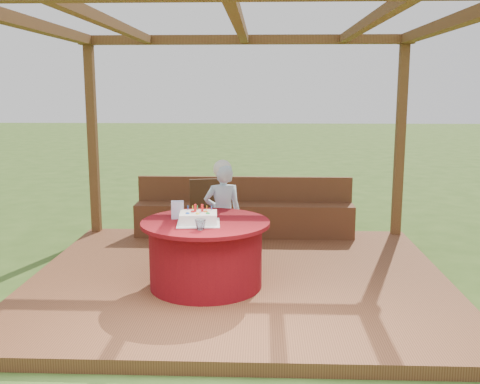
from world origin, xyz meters
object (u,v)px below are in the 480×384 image
at_px(elderly_woman, 223,212).
at_px(drinking_glass, 200,225).
at_px(birthday_cake, 198,218).
at_px(gift_bag, 178,210).
at_px(table, 206,253).
at_px(chair, 210,212).
at_px(bench, 244,216).

xyz_separation_m(elderly_woman, drinking_glass, (-0.14, -1.08, 0.12)).
height_order(birthday_cake, gift_bag, birthday_cake).
distance_m(table, chair, 1.24).
distance_m(birthday_cake, drinking_glass, 0.26).
bearing_deg(table, bench, 81.02).
distance_m(table, gift_bag, 0.53).
xyz_separation_m(bench, table, (-0.33, -2.07, 0.08)).
bearing_deg(bench, chair, -115.32).
height_order(birthday_cake, drinking_glass, birthday_cake).
bearing_deg(birthday_cake, drinking_glass, -79.71).
relative_size(bench, birthday_cake, 6.59).
xyz_separation_m(chair, gift_bag, (-0.23, -1.12, 0.27)).
bearing_deg(elderly_woman, table, -99.93).
relative_size(elderly_woman, drinking_glass, 11.36).
height_order(elderly_woman, gift_bag, elderly_woman).
height_order(chair, gift_bag, chair).
distance_m(table, drinking_glass, 0.53).
bearing_deg(birthday_cake, bench, 79.92).
xyz_separation_m(bench, chair, (-0.40, -0.85, 0.25)).
height_order(table, chair, chair).
xyz_separation_m(bench, gift_bag, (-0.63, -1.97, 0.51)).
distance_m(bench, gift_bag, 2.13).
xyz_separation_m(table, drinking_glass, (-0.01, -0.36, 0.39)).
relative_size(gift_bag, drinking_glass, 1.69).
distance_m(elderly_woman, drinking_glass, 1.09).
relative_size(table, elderly_woman, 1.07).
xyz_separation_m(chair, elderly_woman, (0.20, -0.51, 0.11)).
bearing_deg(bench, birthday_cake, -100.08).
relative_size(table, drinking_glass, 12.14).
xyz_separation_m(bench, elderly_woman, (-0.20, -1.35, 0.36)).
relative_size(bench, chair, 3.31).
relative_size(table, birthday_cake, 2.88).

